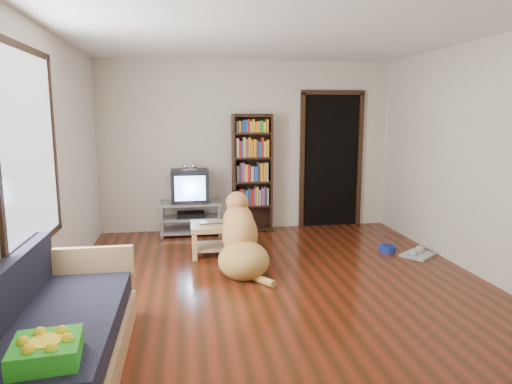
{
  "coord_description": "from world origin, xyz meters",
  "views": [
    {
      "loc": [
        -0.95,
        -4.53,
        1.78
      ],
      "look_at": [
        -0.15,
        0.62,
        0.9
      ],
      "focal_mm": 32.0,
      "sensor_mm": 36.0,
      "label": 1
    }
  ],
  "objects": [
    {
      "name": "ground",
      "position": [
        0.0,
        0.0,
        0.0
      ],
      "size": [
        5.0,
        5.0,
        0.0
      ],
      "primitive_type": "plane",
      "color": "#561D0E",
      "rests_on": "ground"
    },
    {
      "name": "ceiling",
      "position": [
        0.0,
        0.0,
        2.6
      ],
      "size": [
        5.0,
        5.0,
        0.0
      ],
      "primitive_type": "plane",
      "rotation": [
        3.14,
        0.0,
        0.0
      ],
      "color": "white",
      "rests_on": "ground"
    },
    {
      "name": "wall_back",
      "position": [
        0.0,
        2.5,
        1.3
      ],
      "size": [
        4.5,
        0.0,
        4.5
      ],
      "primitive_type": "plane",
      "rotation": [
        1.57,
        0.0,
        0.0
      ],
      "color": "beige",
      "rests_on": "ground"
    },
    {
      "name": "wall_front",
      "position": [
        0.0,
        -2.5,
        1.3
      ],
      "size": [
        4.5,
        0.0,
        4.5
      ],
      "primitive_type": "plane",
      "rotation": [
        -1.57,
        0.0,
        0.0
      ],
      "color": "beige",
      "rests_on": "ground"
    },
    {
      "name": "wall_left",
      "position": [
        -2.25,
        0.0,
        1.3
      ],
      "size": [
        0.0,
        5.0,
        5.0
      ],
      "primitive_type": "plane",
      "rotation": [
        1.57,
        0.0,
        1.57
      ],
      "color": "beige",
      "rests_on": "ground"
    },
    {
      "name": "wall_right",
      "position": [
        2.25,
        0.0,
        1.3
      ],
      "size": [
        0.0,
        5.0,
        5.0
      ],
      "primitive_type": "plane",
      "rotation": [
        1.57,
        0.0,
        -1.57
      ],
      "color": "beige",
      "rests_on": "ground"
    },
    {
      "name": "green_cushion",
      "position": [
        -1.75,
        -2.02,
        0.48
      ],
      "size": [
        0.4,
        0.4,
        0.12
      ],
      "primitive_type": "cube",
      "rotation": [
        0.0,
        0.0,
        0.12
      ],
      "color": "green",
      "rests_on": "sofa"
    },
    {
      "name": "laptop",
      "position": [
        -0.64,
        1.17,
        0.41
      ],
      "size": [
        0.33,
        0.23,
        0.03
      ],
      "primitive_type": "imported",
      "rotation": [
        0.0,
        0.0,
        0.06
      ],
      "color": "silver",
      "rests_on": "coffee_table"
    },
    {
      "name": "dog_bowl",
      "position": [
        1.66,
        0.95,
        0.04
      ],
      "size": [
        0.22,
        0.22,
        0.08
      ],
      "primitive_type": "cylinder",
      "color": "navy",
      "rests_on": "ground"
    },
    {
      "name": "grey_rag",
      "position": [
        1.96,
        0.7,
        0.01
      ],
      "size": [
        0.51,
        0.5,
        0.03
      ],
      "primitive_type": "cube",
      "rotation": [
        0.0,
        0.0,
        0.65
      ],
      "color": "#ACACAC",
      "rests_on": "ground"
    },
    {
      "name": "window",
      "position": [
        -2.23,
        -0.5,
        1.5
      ],
      "size": [
        0.03,
        1.46,
        1.7
      ],
      "color": "white",
      "rests_on": "wall_left"
    },
    {
      "name": "doorway",
      "position": [
        1.35,
        2.48,
        1.12
      ],
      "size": [
        1.03,
        0.05,
        2.19
      ],
      "color": "black",
      "rests_on": "wall_back"
    },
    {
      "name": "tv_stand",
      "position": [
        -0.9,
        2.25,
        0.27
      ],
      "size": [
        0.9,
        0.45,
        0.5
      ],
      "color": "#99999E",
      "rests_on": "ground"
    },
    {
      "name": "crt_tv",
      "position": [
        -0.9,
        2.27,
        0.74
      ],
      "size": [
        0.55,
        0.52,
        0.58
      ],
      "color": "black",
      "rests_on": "tv_stand"
    },
    {
      "name": "bookshelf",
      "position": [
        0.05,
        2.34,
        1.0
      ],
      "size": [
        0.6,
        0.3,
        1.8
      ],
      "color": "black",
      "rests_on": "ground"
    },
    {
      "name": "sofa",
      "position": [
        -1.87,
        -1.38,
        0.26
      ],
      "size": [
        0.8,
        1.8,
        0.8
      ],
      "color": "tan",
      "rests_on": "ground"
    },
    {
      "name": "coffee_table",
      "position": [
        -0.64,
        1.2,
        0.28
      ],
      "size": [
        0.55,
        0.55,
        0.4
      ],
      "color": "tan",
      "rests_on": "ground"
    },
    {
      "name": "dog",
      "position": [
        -0.35,
        0.48,
        0.34
      ],
      "size": [
        0.62,
        1.11,
        0.93
      ],
      "color": "tan",
      "rests_on": "ground"
    }
  ]
}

